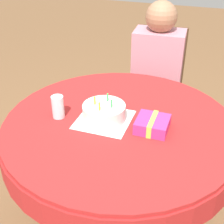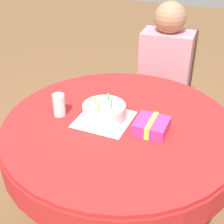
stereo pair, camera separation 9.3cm
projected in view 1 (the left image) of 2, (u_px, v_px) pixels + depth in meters
ground_plane at (118, 219)px, 1.98m from camera, size 12.00×12.00×0.00m
dining_table at (119, 135)px, 1.63m from camera, size 1.21×1.21×0.75m
chair at (157, 85)px, 2.46m from camera, size 0.45×0.45×0.95m
person at (157, 66)px, 2.27m from camera, size 0.37×0.34×1.17m
napkin at (104, 120)px, 1.60m from camera, size 0.27×0.27×0.00m
birthday_cake at (104, 112)px, 1.58m from camera, size 0.22×0.22×0.13m
drinking_glass at (58, 107)px, 1.60m from camera, size 0.06×0.06×0.12m
gift_box at (152, 124)px, 1.51m from camera, size 0.15×0.16×0.06m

